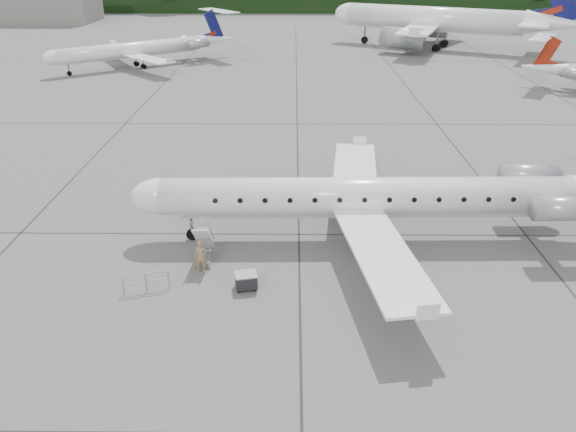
# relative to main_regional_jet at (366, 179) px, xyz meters

# --- Properties ---
(ground) EXTENTS (320.00, 320.00, 0.00)m
(ground) POSITION_rel_main_regional_jet_xyz_m (0.31, -4.54, -3.80)
(ground) COLOR #5F5F5D
(ground) RESTS_ON ground
(main_regional_jet) EXTENTS (30.09, 21.96, 7.60)m
(main_regional_jet) POSITION_rel_main_regional_jet_xyz_m (0.00, 0.00, 0.00)
(main_regional_jet) COLOR white
(main_regional_jet) RESTS_ON ground
(airstair) EXTENTS (0.90, 2.39, 2.38)m
(airstair) POSITION_rel_main_regional_jet_xyz_m (-8.91, -2.48, -2.61)
(airstair) COLOR white
(airstair) RESTS_ON ground
(passenger) EXTENTS (0.69, 0.48, 1.83)m
(passenger) POSITION_rel_main_regional_jet_xyz_m (-8.89, -3.82, -2.89)
(passenger) COLOR #927A4F
(passenger) RESTS_ON ground
(safety_railing) EXTENTS (2.13, 0.71, 1.00)m
(safety_railing) POSITION_rel_main_regional_jet_xyz_m (-11.35, -5.72, -3.30)
(safety_railing) COLOR gray
(safety_railing) RESTS_ON ground
(baggage_cart) EXTENTS (1.21, 1.05, 0.92)m
(baggage_cart) POSITION_rel_main_regional_jet_xyz_m (-6.41, -5.43, -3.34)
(baggage_cart) COLOR black
(baggage_cart) RESTS_ON ground
(bg_narrowbody) EXTENTS (45.32, 41.00, 13.33)m
(bg_narrowbody) POSITION_rel_main_regional_jet_xyz_m (18.81, 68.87, 2.86)
(bg_narrowbody) COLOR white
(bg_narrowbody) RESTS_ON ground
(bg_regional_left) EXTENTS (33.05, 31.63, 7.04)m
(bg_regional_left) POSITION_rel_main_regional_jet_xyz_m (-26.84, 51.37, -0.28)
(bg_regional_left) COLOR white
(bg_regional_left) RESTS_ON ground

